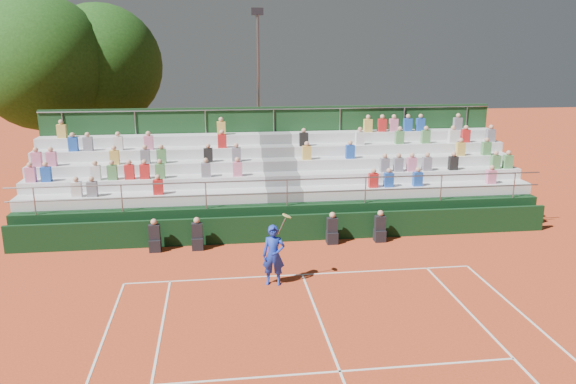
{
  "coord_description": "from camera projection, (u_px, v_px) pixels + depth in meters",
  "views": [
    {
      "loc": [
        -2.57,
        -16.3,
        7.03
      ],
      "look_at": [
        0.0,
        3.5,
        1.8
      ],
      "focal_mm": 35.0,
      "sensor_mm": 36.0,
      "label": 1
    }
  ],
  "objects": [
    {
      "name": "line_officials",
      "position": [
        268.0,
        234.0,
        20.15
      ],
      "size": [
        8.53,
        0.4,
        1.19
      ],
      "color": "black",
      "rests_on": "ground"
    },
    {
      "name": "floodlight_mast",
      "position": [
        258.0,
        84.0,
        28.76
      ],
      "size": [
        0.6,
        0.25,
        8.84
      ],
      "color": "gray",
      "rests_on": "ground"
    },
    {
      "name": "tree_east",
      "position": [
        101.0,
        66.0,
        29.29
      ],
      "size": [
        6.3,
        6.3,
        9.17
      ],
      "color": "#3D2A16",
      "rests_on": "ground"
    },
    {
      "name": "courtside_wall",
      "position": [
        289.0,
        228.0,
        20.68
      ],
      "size": [
        20.0,
        0.15,
        1.0
      ],
      "primitive_type": "cube",
      "color": "black",
      "rests_on": "ground"
    },
    {
      "name": "ground",
      "position": [
        302.0,
        275.0,
        17.74
      ],
      "size": [
        90.0,
        90.0,
        0.0
      ],
      "primitive_type": "plane",
      "color": "#C34420",
      "rests_on": "ground"
    },
    {
      "name": "tree_west",
      "position": [
        42.0,
        63.0,
        27.3
      ],
      "size": [
        6.54,
        6.54,
        9.46
      ],
      "color": "#3D2A16",
      "rests_on": "ground"
    },
    {
      "name": "grandstand",
      "position": [
        279.0,
        191.0,
        23.65
      ],
      "size": [
        20.0,
        5.2,
        4.4
      ],
      "color": "black",
      "rests_on": "ground"
    },
    {
      "name": "tennis_player",
      "position": [
        274.0,
        255.0,
        16.82
      ],
      "size": [
        0.91,
        0.56,
        2.22
      ],
      "color": "#1731AD",
      "rests_on": "ground"
    }
  ]
}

